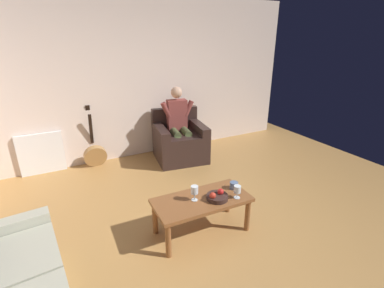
{
  "coord_description": "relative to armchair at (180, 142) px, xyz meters",
  "views": [
    {
      "loc": [
        1.59,
        2.02,
        2.11
      ],
      "look_at": [
        -0.05,
        -1.12,
        0.73
      ],
      "focal_mm": 26.25,
      "sensor_mm": 36.0,
      "label": 1
    }
  ],
  "objects": [
    {
      "name": "ground_plane",
      "position": [
        0.39,
        2.26,
        -0.32
      ],
      "size": [
        6.71,
        6.71,
        0.0
      ],
      "primitive_type": "plane",
      "color": "#AE7D43"
    },
    {
      "name": "wall_back",
      "position": [
        0.39,
        -0.57,
        1.06
      ],
      "size": [
        5.87,
        0.06,
        2.75
      ],
      "primitive_type": "cube",
      "color": "beige",
      "rests_on": "ground"
    },
    {
      "name": "armchair",
      "position": [
        0.0,
        0.0,
        0.0
      ],
      "size": [
        0.96,
        0.94,
        0.87
      ],
      "rotation": [
        0.0,
        0.0,
        -0.15
      ],
      "color": "#30211D",
      "rests_on": "ground"
    },
    {
      "name": "person_seated",
      "position": [
        -0.01,
        -0.04,
        0.36
      ],
      "size": [
        0.61,
        0.57,
        1.28
      ],
      "rotation": [
        0.0,
        0.0,
        -0.15
      ],
      "color": "brown",
      "rests_on": "ground"
    },
    {
      "name": "coffee_table",
      "position": [
        0.66,
        1.98,
        0.05
      ],
      "size": [
        1.08,
        0.54,
        0.43
      ],
      "rotation": [
        0.0,
        0.0,
        -0.03
      ],
      "color": "brown",
      "rests_on": "ground"
    },
    {
      "name": "guitar",
      "position": [
        1.42,
        -0.37,
        -0.09
      ],
      "size": [
        0.38,
        0.32,
        1.04
      ],
      "color": "#A97C46",
      "rests_on": "ground"
    },
    {
      "name": "radiator",
      "position": [
        2.21,
        -0.5,
        0.02
      ],
      "size": [
        0.67,
        0.06,
        0.67
      ],
      "primitive_type": "cube",
      "color": "white",
      "rests_on": "ground"
    },
    {
      "name": "wine_glass_near",
      "position": [
        0.31,
        2.14,
        0.21
      ],
      "size": [
        0.08,
        0.08,
        0.15
      ],
      "color": "silver",
      "rests_on": "coffee_table"
    },
    {
      "name": "wine_glass_far",
      "position": [
        0.75,
        1.97,
        0.23
      ],
      "size": [
        0.08,
        0.08,
        0.17
      ],
      "color": "silver",
      "rests_on": "coffee_table"
    },
    {
      "name": "fruit_bowl",
      "position": [
        0.52,
        2.07,
        0.15
      ],
      "size": [
        0.24,
        0.24,
        0.11
      ],
      "color": "#36231E",
      "rests_on": "coffee_table"
    },
    {
      "name": "candle_jar",
      "position": [
        0.22,
        1.96,
        0.15
      ],
      "size": [
        0.1,
        0.1,
        0.08
      ],
      "primitive_type": "cylinder",
      "color": "slate",
      "rests_on": "coffee_table"
    }
  ]
}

